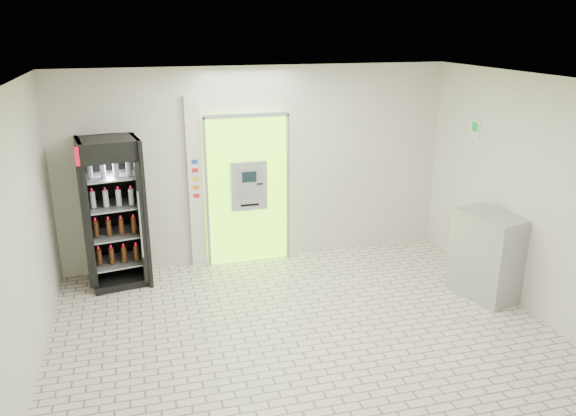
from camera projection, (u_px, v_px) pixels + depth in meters
name	position (u px, v px, depth m)	size (l,w,h in m)	color
ground	(305.00, 334.00, 6.78)	(6.00, 6.00, 0.00)	beige
room_shell	(307.00, 188.00, 6.20)	(6.00, 6.00, 6.00)	beige
atm_assembly	(248.00, 189.00, 8.57)	(1.30, 0.24, 2.33)	#7EEE16
pillar	(196.00, 184.00, 8.37)	(0.22, 0.11, 2.60)	silver
beverage_cooler	(114.00, 215.00, 7.88)	(0.90, 0.85, 2.11)	black
steel_cabinet	(488.00, 255.00, 7.59)	(0.80, 1.01, 1.18)	#A3A5AA
exit_sign	(475.00, 129.00, 8.14)	(0.02, 0.22, 0.26)	white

